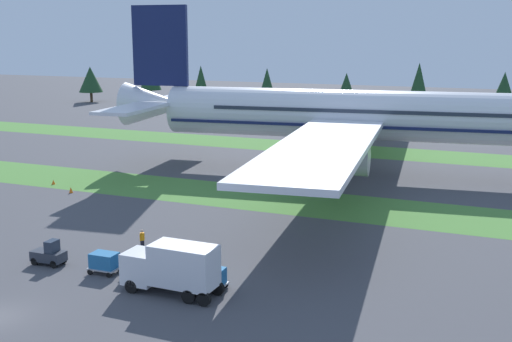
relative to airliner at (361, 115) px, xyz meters
name	(u,v)px	position (x,y,z in m)	size (l,w,h in m)	color
grass_strip_near	(230,195)	(-10.52, -16.18, -7.63)	(320.00, 10.45, 0.01)	#4C8438
grass_strip_far	(319,148)	(-10.52, 16.73, -7.63)	(320.00, 10.45, 0.01)	#4C8438
airliner	(361,115)	(0.00, 0.00, 0.00)	(64.36, 79.34, 21.31)	white
baggage_tug	(49,254)	(-13.90, -41.77, -6.82)	(2.63, 1.37, 1.97)	#2D333D
cargo_dolly_lead	(104,261)	(-8.87, -41.63, -6.71)	(2.24, 1.56, 1.55)	#A3A3A8
cargo_dolly_second	(138,266)	(-5.98, -41.55, -6.71)	(2.24, 1.56, 1.55)	#A3A3A8
cargo_dolly_third	(174,271)	(-3.08, -41.47, -6.71)	(2.24, 1.56, 1.55)	#A3A3A8
cargo_dolly_fourth	(210,277)	(-0.18, -41.39, -6.71)	(2.24, 1.56, 1.55)	#A3A3A8
catering_truck	(172,267)	(-2.22, -43.08, -5.68)	(6.97, 2.35, 3.58)	silver
ground_crew_marshaller	(152,256)	(-6.15, -39.41, -6.69)	(0.36, 0.54, 1.74)	black
ground_crew_loader	(142,239)	(-9.17, -36.04, -6.69)	(0.36, 0.56, 1.74)	black
taxiway_marker_0	(71,190)	(-27.41, -22.35, -7.29)	(0.44, 0.44, 0.69)	orange
taxiway_marker_1	(53,182)	(-32.10, -19.71, -7.36)	(0.44, 0.44, 0.55)	orange
distant_tree_line	(353,84)	(-17.27, 62.86, -0.94)	(162.08, 10.61, 12.03)	#4C3823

